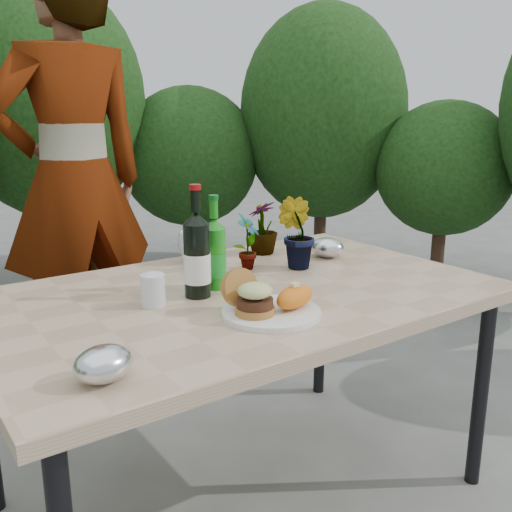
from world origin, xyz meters
TOP-DOWN VIEW (x-y plane):
  - ground at (0.00, 0.00)m, footprint 80.00×80.00m
  - patio_table at (0.00, 0.00)m, footprint 1.60×1.00m
  - shrub_hedge at (0.31, 1.68)m, footprint 6.94×5.06m
  - dinner_plate at (-0.06, -0.24)m, footprint 0.28×0.28m
  - burger_stack at (-0.11, -0.22)m, footprint 0.11×0.16m
  - sweet_potato at (0.01, -0.26)m, footprint 0.17×0.12m
  - grilled_veg at (-0.04, -0.14)m, footprint 0.08×0.05m
  - wine_bottle at (-0.14, 0.03)m, footprint 0.08×0.08m
  - sparkling_water at (-0.05, 0.07)m, footprint 0.07×0.07m
  - plastic_cup at (-0.29, 0.03)m, footprint 0.07×0.07m
  - seedling_left at (0.16, 0.20)m, footprint 0.13×0.12m
  - seedling_mid at (0.31, 0.11)m, footprint 0.15×0.17m
  - seedling_right at (0.34, 0.35)m, footprint 0.15×0.15m
  - blue_bowl at (0.07, 0.40)m, footprint 0.18×0.18m
  - foil_packet_left at (-0.59, -0.35)m, footprint 0.15×0.13m
  - foil_packet_right at (0.51, 0.16)m, footprint 0.15×0.16m
  - person at (-0.14, 1.14)m, footprint 0.76×0.54m

SIDE VIEW (x-z plane):
  - ground at x=0.00m, z-range 0.00..0.00m
  - patio_table at x=0.00m, z-range 0.32..1.07m
  - dinner_plate at x=-0.06m, z-range 0.75..0.76m
  - grilled_veg at x=-0.04m, z-range 0.76..0.79m
  - foil_packet_left at x=-0.59m, z-range 0.75..0.83m
  - foil_packet_right at x=0.51m, z-range 0.75..0.83m
  - sweet_potato at x=0.01m, z-range 0.77..0.83m
  - plastic_cup at x=-0.29m, z-range 0.75..0.84m
  - blue_bowl at x=0.07m, z-range 0.75..0.86m
  - burger_stack at x=-0.11m, z-range 0.75..0.87m
  - seedling_left at x=0.16m, z-range 0.75..0.96m
  - seedling_right at x=0.34m, z-range 0.75..0.96m
  - sparkling_water at x=-0.05m, z-range 0.71..1.01m
  - wine_bottle at x=-0.14m, z-range 0.70..1.05m
  - seedling_mid at x=0.31m, z-range 0.75..1.00m
  - person at x=-0.14m, z-range 0.00..1.98m
  - shrub_hedge at x=0.31m, z-range 0.05..2.35m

